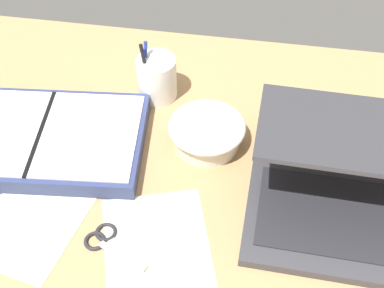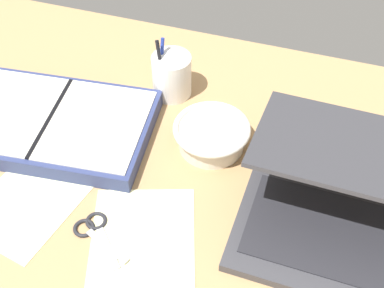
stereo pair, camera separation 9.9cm
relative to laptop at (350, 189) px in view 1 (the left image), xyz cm
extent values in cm
cube|color=tan|center=(-29.26, -1.49, -6.48)|extent=(140.00, 100.00, 2.00)
cube|color=#38383D|center=(-0.08, -3.38, -4.58)|extent=(35.57, 25.27, 1.80)
cube|color=#232328|center=(-0.08, -3.38, -3.56)|extent=(31.20, 18.33, 0.24)
cube|color=#38383D|center=(0.15, 6.31, 8.27)|extent=(35.56, 24.91, 5.82)
cube|color=silver|center=(0.14, 5.84, 8.17)|extent=(32.70, 22.35, 4.85)
cylinder|color=silver|center=(-27.08, 11.88, -3.05)|extent=(13.17, 13.17, 4.86)
torus|color=silver|center=(-27.08, 11.88, -0.62)|extent=(15.49, 15.49, 1.24)
cylinder|color=white|center=(-39.92, 24.78, -0.61)|extent=(8.56, 8.56, 9.73)
cylinder|color=black|center=(-41.65, 23.18, 1.99)|extent=(3.14, 3.34, 12.76)
cylinder|color=#233899|center=(-42.28, 24.78, 1.66)|extent=(0.80, 4.14, 12.03)
cube|color=navy|center=(-59.60, 6.07, -3.66)|extent=(42.92, 29.58, 3.64)
cube|color=silver|center=(-49.81, 7.05, -1.68)|extent=(21.14, 25.25, 0.30)
cube|color=black|center=(-59.60, 6.07, -1.53)|extent=(3.14, 23.44, 0.30)
cube|color=#B7B7BC|center=(-37.29, -16.76, -4.88)|extent=(9.21, 4.74, 0.30)
cube|color=#B7B7BC|center=(-37.29, -16.76, -5.18)|extent=(7.39, 7.70, 0.30)
torus|color=#232328|center=(-42.84, -14.45, -5.18)|extent=(3.90, 3.90, 0.70)
torus|color=#232328|center=(-41.42, -12.39, -5.18)|extent=(3.90, 3.90, 0.70)
cube|color=#F4EFB2|center=(-31.14, -16.37, -5.40)|extent=(25.96, 32.50, 0.16)
cube|color=#F4EFB2|center=(-54.82, -9.77, -5.40)|extent=(21.98, 29.41, 0.16)
camera|label=1|loc=(-17.96, -61.84, 74.28)|focal=50.00mm
camera|label=2|loc=(-8.31, -59.52, 74.28)|focal=50.00mm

